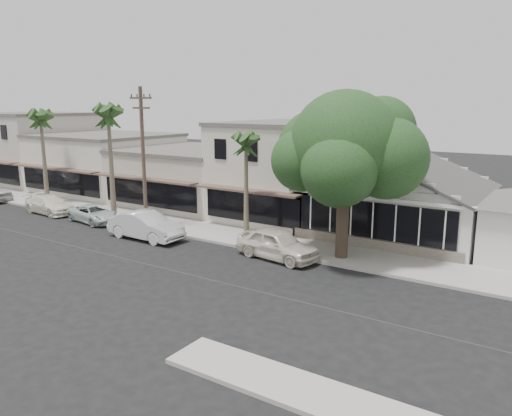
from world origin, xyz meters
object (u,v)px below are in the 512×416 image
Objects in this scene: car_3 at (50,205)px; shade_tree at (346,149)px; utility_pole at (143,155)px; car_2 at (94,214)px; car_0 at (277,244)px; car_1 at (146,226)px.

shade_tree is at bearing -81.82° from car_3.
utility_pole is 10.18m from car_3.
utility_pole reaches higher than car_2.
utility_pole reaches higher than car_3.
car_0 reaches higher than car_3.
utility_pole is 11.12m from car_0.
car_0 reaches higher than car_2.
utility_pole reaches higher than car_0.
shade_tree is (11.36, 3.00, 4.90)m from car_1.
utility_pole is 13.23m from shade_tree.
shade_tree is at bearing -76.31° from car_2.
car_3 is at bearing -175.17° from shade_tree.
shade_tree reaches higher than car_2.
car_0 is 1.08× the size of car_2.
car_2 is 18.26m from shade_tree.
shade_tree is (13.14, 1.23, 0.93)m from utility_pole.
car_0 is at bearing -4.21° from utility_pole.
utility_pole is at bearing -82.55° from car_3.
car_1 reaches higher than car_2.
shade_tree is at bearing -75.25° from car_1.
car_0 is at bearing -144.46° from shade_tree.
shade_tree is at bearing 5.34° from utility_pole.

